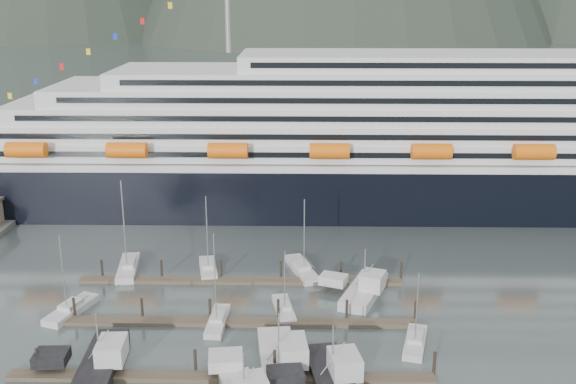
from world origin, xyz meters
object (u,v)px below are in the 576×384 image
object	(u,v)px
cruise_ship	(432,146)
trawler_e	(363,289)
trawler_c	(277,364)
sailboat_g	(302,270)
trawler_d	(331,378)
sailboat_c	(284,310)
trawler_a	(99,363)
sailboat_a	(72,310)
sailboat_e	(128,268)
sailboat_f	(208,269)
sailboat_h	(415,343)
sailboat_b	(218,321)

from	to	relation	value
cruise_ship	trawler_e	xyz separation A→B (m)	(-17.19, -43.21, -11.06)
trawler_c	trawler_e	xyz separation A→B (m)	(11.57, 20.08, -0.02)
sailboat_g	trawler_d	bearing A→B (deg)	168.71
sailboat_c	trawler_c	xyz separation A→B (m)	(-0.41, -14.79, 0.62)
trawler_a	sailboat_a	bearing A→B (deg)	25.91
sailboat_c	sailboat_e	size ratio (longest dim) A/B	0.62
sailboat_f	trawler_d	size ratio (longest dim) A/B	0.91
sailboat_c	sailboat_f	world-z (taller)	sailboat_f
sailboat_a	trawler_c	distance (m)	31.59
trawler_d	sailboat_f	bearing A→B (deg)	19.11
cruise_ship	sailboat_f	size ratio (longest dim) A/B	16.32
sailboat_g	sailboat_e	bearing A→B (deg)	73.04
sailboat_e	sailboat_f	distance (m)	12.46
sailboat_f	trawler_c	size ratio (longest dim) A/B	0.79
sailboat_a	trawler_c	world-z (taller)	sailboat_a
sailboat_c	sailboat_h	world-z (taller)	sailboat_h
sailboat_c	sailboat_g	distance (m)	13.78
cruise_ship	trawler_d	xyz separation A→B (m)	(-22.76, -66.17, -11.04)
sailboat_e	sailboat_f	world-z (taller)	sailboat_e
sailboat_b	trawler_e	xyz separation A→B (m)	(19.73, 8.80, 0.57)
sailboat_e	sailboat_g	xyz separation A→B (m)	(27.00, 0.00, -0.03)
cruise_ship	sailboat_a	size ratio (longest dim) A/B	17.72
cruise_ship	sailboat_f	world-z (taller)	cruise_ship
trawler_d	sailboat_a	bearing A→B (deg)	53.33
sailboat_g	sailboat_b	bearing A→B (deg)	130.10
sailboat_a	trawler_a	size ratio (longest dim) A/B	0.82
sailboat_h	trawler_e	distance (m)	14.89
sailboat_a	trawler_e	bearing A→B (deg)	-62.67
sailboat_a	sailboat_f	world-z (taller)	sailboat_f
sailboat_f	sailboat_g	distance (m)	14.54
cruise_ship	trawler_d	distance (m)	70.84
trawler_a	trawler_e	xyz separation A→B (m)	(32.03, 20.16, -0.00)
trawler_e	sailboat_g	bearing A→B (deg)	67.60
trawler_a	trawler_c	xyz separation A→B (m)	(20.47, 0.08, 0.02)
trawler_a	trawler_d	xyz separation A→B (m)	(26.46, -2.79, 0.03)
sailboat_c	trawler_e	distance (m)	12.36
sailboat_b	trawler_a	xyz separation A→B (m)	(-12.31, -11.36, 0.57)
sailboat_c	trawler_e	size ratio (longest dim) A/B	0.75
sailboat_b	sailboat_e	size ratio (longest dim) A/B	0.86
sailboat_e	sailboat_h	bearing A→B (deg)	-126.27
sailboat_e	cruise_ship	bearing A→B (deg)	-64.25
sailboat_a	sailboat_b	distance (m)	20.30
cruise_ship	trawler_c	bearing A→B (deg)	-114.43
sailboat_a	trawler_d	bearing A→B (deg)	-97.57
cruise_ship	sailboat_h	distance (m)	59.56
sailboat_c	sailboat_f	bearing A→B (deg)	31.34
sailboat_b	sailboat_f	size ratio (longest dim) A/B	1.03
sailboat_e	trawler_c	xyz separation A→B (m)	(24.11, -28.34, 0.56)
sailboat_c	trawler_e	xyz separation A→B (m)	(11.15, 5.29, 0.60)
sailboat_a	sailboat_g	world-z (taller)	sailboat_g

